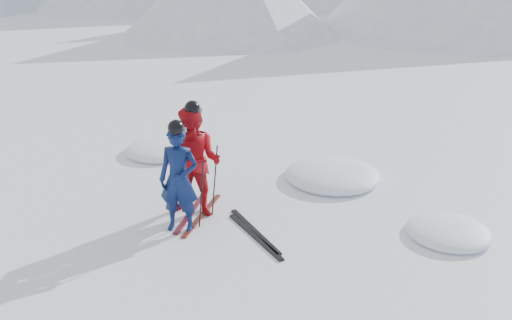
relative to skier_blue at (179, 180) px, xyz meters
The scene contains 12 objects.
ground 2.55m from the skier_blue, 11.33° to the left, with size 160.00×160.00×0.00m, color white.
skier_blue is the anchor object (origin of this frame).
skier_red 0.60m from the skier_blue, 101.97° to the left, with size 0.95×0.74×1.96m, color red.
pole_blue_left 0.45m from the skier_blue, 153.43° to the left, with size 0.02×0.02×1.20m, color black.
pole_blue_right 0.46m from the skier_blue, 45.00° to the left, with size 0.02×0.02×1.20m, color black.
pole_red_left 0.96m from the skier_blue, 117.03° to the left, with size 0.02×0.02×1.31m, color black.
pole_red_right 0.79m from the skier_blue, 76.30° to the left, with size 0.02×0.02×1.31m, color black.
ski_worn_left 1.08m from the skier_blue, 112.76° to the left, with size 0.09×1.70×0.03m, color black.
ski_worn_right 1.06m from the skier_blue, 90.25° to the left, with size 0.09×1.70×0.03m, color black.
ski_loose_a 1.51m from the skier_blue, 27.69° to the left, with size 0.09×1.70×0.03m, color black.
ski_loose_b 1.54m from the skier_blue, 19.52° to the left, with size 0.09×1.70×0.03m, color black.
snow_lumps 3.05m from the skier_blue, 80.20° to the left, with size 8.08×2.78×0.42m.
Camera 1 is at (2.98, -6.62, 4.36)m, focal length 38.00 mm.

